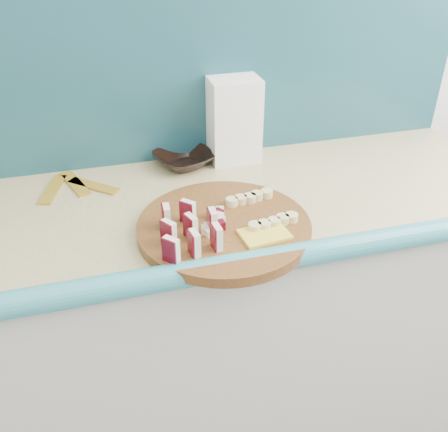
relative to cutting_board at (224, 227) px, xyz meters
The scene contains 10 objects.
kitchen_counter 0.54m from the cutting_board, 142.58° to the left, with size 2.20×0.63×0.91m.
backsplash 0.55m from the cutting_board, 115.17° to the left, with size 2.20×0.02×0.50m, color teal.
cutting_board is the anchor object (origin of this frame).
apple_wedges 0.12m from the cutting_board, 154.21° to the right, with size 0.14×0.18×0.06m.
apple_chunks 0.04m from the cutting_board, 167.86° to the right, with size 0.07×0.08×0.02m.
banana_slices 0.11m from the cutting_board, 10.19° to the left, with size 0.15×0.18×0.02m.
brown_bowl 0.38m from the cutting_board, 93.19° to the left, with size 0.17×0.17×0.04m, color black.
flour_bag 0.43m from the cutting_board, 70.31° to the left, with size 0.15×0.11×0.26m, color white.
sponge 0.11m from the cutting_board, 44.84° to the right, with size 0.11×0.08×0.03m, color yellow.
banana_peel 0.48m from the cutting_board, 136.74° to the left, with size 0.22×0.19×0.01m.
Camera 1 is at (0.04, 0.36, 1.60)m, focal length 40.00 mm.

